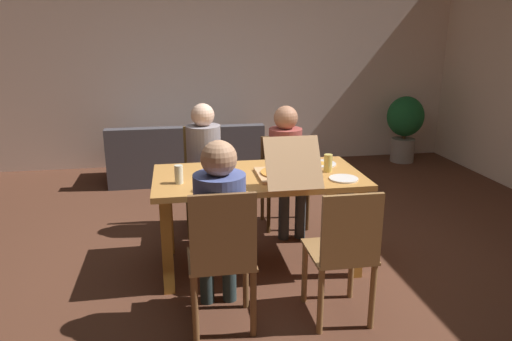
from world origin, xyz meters
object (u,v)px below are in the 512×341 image
object	(u,v)px
person_1	(204,159)
chair_3	(344,251)
chair_2	(283,174)
person_2	(287,158)
chair_1	(204,173)
drinking_glass_1	(179,174)
person_0	(219,217)
drinking_glass_2	(208,183)
couch	(187,159)
chair_0	(222,256)
plate_1	(321,163)
dining_table	(258,188)
pizza_box_0	(285,172)
plate_0	(218,173)
potted_plant	(405,123)
plate_2	(344,179)
drinking_glass_0	(328,163)

from	to	relation	value
person_1	chair_3	world-z (taller)	person_1
person_1	chair_3	distance (m)	1.81
person_1	chair_2	bearing A→B (deg)	9.34
chair_2	chair_3	distance (m)	1.75
person_1	person_2	world-z (taller)	person_1
chair_1	person_2	bearing A→B (deg)	-12.72
drinking_glass_1	chair_2	bearing A→B (deg)	43.64
person_0	drinking_glass_2	world-z (taller)	person_0
couch	chair_0	bearing A→B (deg)	-87.79
plate_1	person_2	bearing A→B (deg)	109.26
chair_2	dining_table	bearing A→B (deg)	-115.19
chair_1	person_1	distance (m)	0.24
person_2	drinking_glass_1	bearing A→B (deg)	-140.90
pizza_box_0	plate_0	distance (m)	0.54
chair_0	drinking_glass_2	xyz separation A→B (m)	(-0.04, 0.54, 0.30)
chair_1	chair_2	world-z (taller)	chair_1
chair_0	drinking_glass_2	size ratio (longest dim) A/B	8.48
chair_1	person_0	bearing A→B (deg)	-90.00
chair_3	couch	size ratio (longest dim) A/B	0.49
person_1	pizza_box_0	bearing A→B (deg)	-56.45
chair_2	person_2	size ratio (longest dim) A/B	0.73
chair_1	plate_0	world-z (taller)	chair_1
chair_3	potted_plant	bearing A→B (deg)	58.71
plate_2	couch	world-z (taller)	plate_2
person_2	chair_0	bearing A→B (deg)	-116.14
chair_0	plate_0	bearing A→B (deg)	85.95
drinking_glass_2	couch	bearing A→B (deg)	91.85
dining_table	chair_1	size ratio (longest dim) A/B	1.66
drinking_glass_2	potted_plant	bearing A→B (deg)	45.65
pizza_box_0	potted_plant	distance (m)	3.85
dining_table	plate_1	xyz separation A→B (m)	(0.58, 0.19, 0.12)
pizza_box_0	potted_plant	size ratio (longest dim) A/B	0.65
person_1	potted_plant	bearing A→B (deg)	34.54
chair_2	potted_plant	size ratio (longest dim) A/B	0.91
dining_table	chair_0	distance (m)	0.97
chair_2	pizza_box_0	world-z (taller)	pizza_box_0
plate_0	potted_plant	distance (m)	4.04
dining_table	drinking_glass_0	world-z (taller)	drinking_glass_0
chair_2	pizza_box_0	xyz separation A→B (m)	(-0.21, -0.98, 0.32)
dining_table	couch	size ratio (longest dim) A/B	0.85
chair_1	chair_2	distance (m)	0.78
person_1	potted_plant	distance (m)	3.69
chair_3	pizza_box_0	size ratio (longest dim) A/B	1.50
dining_table	pizza_box_0	xyz separation A→B (m)	(0.19, -0.13, 0.16)
person_2	potted_plant	world-z (taller)	person_2
potted_plant	drinking_glass_2	bearing A→B (deg)	-134.35
person_1	couch	xyz separation A→B (m)	(-0.13, 1.76, -0.46)
dining_table	plate_1	bearing A→B (deg)	18.57
drinking_glass_1	couch	distance (m)	2.67
chair_3	chair_1	bearing A→B (deg)	113.51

